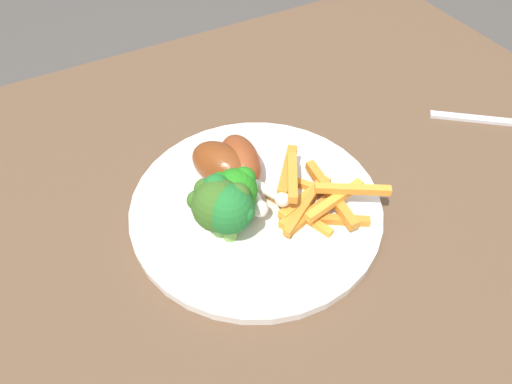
{
  "coord_description": "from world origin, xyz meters",
  "views": [
    {
      "loc": [
        -0.13,
        -0.27,
        1.17
      ],
      "look_at": [
        0.04,
        0.04,
        0.77
      ],
      "focal_mm": 32.76,
      "sensor_mm": 36.0,
      "label": 1
    }
  ],
  "objects_px": {
    "broccoli_floret_front": "(220,203)",
    "broccoli_floret_middle": "(228,207)",
    "fork": "(499,121)",
    "broccoli_floret_back": "(234,190)",
    "chicken_drumstick_far": "(241,163)",
    "dining_table": "(241,292)",
    "chicken_drumstick_near": "(225,166)",
    "dinner_plate": "(256,207)",
    "carrot_fries_pile": "(313,197)"
  },
  "relations": [
    {
      "from": "broccoli_floret_middle",
      "to": "chicken_drumstick_near",
      "type": "relative_size",
      "value": 0.55
    },
    {
      "from": "broccoli_floret_back",
      "to": "broccoli_floret_middle",
      "type": "bearing_deg",
      "value": -129.41
    },
    {
      "from": "broccoli_floret_back",
      "to": "carrot_fries_pile",
      "type": "relative_size",
      "value": 0.51
    },
    {
      "from": "broccoli_floret_middle",
      "to": "carrot_fries_pile",
      "type": "xyz_separation_m",
      "value": [
        0.1,
        -0.01,
        -0.03
      ]
    },
    {
      "from": "fork",
      "to": "broccoli_floret_back",
      "type": "bearing_deg",
      "value": 35.57
    },
    {
      "from": "broccoli_floret_front",
      "to": "chicken_drumstick_far",
      "type": "distance_m",
      "value": 0.09
    },
    {
      "from": "broccoli_floret_back",
      "to": "chicken_drumstick_near",
      "type": "relative_size",
      "value": 0.5
    },
    {
      "from": "broccoli_floret_back",
      "to": "fork",
      "type": "distance_m",
      "value": 0.41
    },
    {
      "from": "broccoli_floret_middle",
      "to": "chicken_drumstick_far",
      "type": "xyz_separation_m",
      "value": [
        0.05,
        0.07,
        -0.02
      ]
    },
    {
      "from": "broccoli_floret_front",
      "to": "dining_table",
      "type": "bearing_deg",
      "value": -67.06
    },
    {
      "from": "dinner_plate",
      "to": "broccoli_floret_front",
      "type": "xyz_separation_m",
      "value": [
        -0.05,
        -0.02,
        0.05
      ]
    },
    {
      "from": "broccoli_floret_middle",
      "to": "chicken_drumstick_far",
      "type": "bearing_deg",
      "value": 54.37
    },
    {
      "from": "chicken_drumstick_near",
      "to": "fork",
      "type": "xyz_separation_m",
      "value": [
        0.4,
        -0.07,
        -0.03
      ]
    },
    {
      "from": "broccoli_floret_middle",
      "to": "broccoli_floret_back",
      "type": "distance_m",
      "value": 0.03
    },
    {
      "from": "chicken_drumstick_near",
      "to": "chicken_drumstick_far",
      "type": "xyz_separation_m",
      "value": [
        0.02,
        -0.0,
        -0.0
      ]
    },
    {
      "from": "broccoli_floret_middle",
      "to": "chicken_drumstick_near",
      "type": "xyz_separation_m",
      "value": [
        0.03,
        0.08,
        -0.02
      ]
    },
    {
      "from": "broccoli_floret_front",
      "to": "fork",
      "type": "relative_size",
      "value": 0.39
    },
    {
      "from": "fork",
      "to": "dining_table",
      "type": "bearing_deg",
      "value": 40.28
    },
    {
      "from": "broccoli_floret_back",
      "to": "fork",
      "type": "height_order",
      "value": "broccoli_floret_back"
    },
    {
      "from": "broccoli_floret_back",
      "to": "chicken_drumstick_far",
      "type": "relative_size",
      "value": 0.52
    },
    {
      "from": "fork",
      "to": "chicken_drumstick_far",
      "type": "bearing_deg",
      "value": 27.73
    },
    {
      "from": "broccoli_floret_front",
      "to": "chicken_drumstick_near",
      "type": "bearing_deg",
      "value": 61.24
    },
    {
      "from": "dinner_plate",
      "to": "fork",
      "type": "xyz_separation_m",
      "value": [
        0.38,
        -0.02,
        -0.0
      ]
    },
    {
      "from": "chicken_drumstick_near",
      "to": "fork",
      "type": "height_order",
      "value": "chicken_drumstick_near"
    },
    {
      "from": "dining_table",
      "to": "dinner_plate",
      "type": "relative_size",
      "value": 3.97
    },
    {
      "from": "carrot_fries_pile",
      "to": "chicken_drumstick_far",
      "type": "height_order",
      "value": "chicken_drumstick_far"
    },
    {
      "from": "broccoli_floret_front",
      "to": "broccoli_floret_back",
      "type": "xyz_separation_m",
      "value": [
        0.02,
        0.01,
        -0.0
      ]
    },
    {
      "from": "dining_table",
      "to": "fork",
      "type": "distance_m",
      "value": 0.43
    },
    {
      "from": "dinner_plate",
      "to": "carrot_fries_pile",
      "type": "height_order",
      "value": "carrot_fries_pile"
    },
    {
      "from": "broccoli_floret_back",
      "to": "chicken_drumstick_far",
      "type": "bearing_deg",
      "value": 56.17
    },
    {
      "from": "fork",
      "to": "chicken_drumstick_near",
      "type": "bearing_deg",
      "value": 27.69
    },
    {
      "from": "dining_table",
      "to": "broccoli_floret_front",
      "type": "xyz_separation_m",
      "value": [
        -0.01,
        0.02,
        0.16
      ]
    },
    {
      "from": "dining_table",
      "to": "broccoli_floret_back",
      "type": "relative_size",
      "value": 17.3
    },
    {
      "from": "dining_table",
      "to": "broccoli_floret_front",
      "type": "bearing_deg",
      "value": 112.94
    },
    {
      "from": "carrot_fries_pile",
      "to": "dining_table",
      "type": "bearing_deg",
      "value": -177.2
    },
    {
      "from": "dinner_plate",
      "to": "broccoli_floret_middle",
      "type": "relative_size",
      "value": 3.96
    },
    {
      "from": "broccoli_floret_middle",
      "to": "chicken_drumstick_near",
      "type": "distance_m",
      "value": 0.09
    },
    {
      "from": "dining_table",
      "to": "carrot_fries_pile",
      "type": "relative_size",
      "value": 8.77
    },
    {
      "from": "broccoli_floret_front",
      "to": "carrot_fries_pile",
      "type": "relative_size",
      "value": 0.56
    },
    {
      "from": "dining_table",
      "to": "carrot_fries_pile",
      "type": "bearing_deg",
      "value": 2.8
    },
    {
      "from": "dining_table",
      "to": "broccoli_floret_back",
      "type": "bearing_deg",
      "value": 68.57
    },
    {
      "from": "carrot_fries_pile",
      "to": "fork",
      "type": "height_order",
      "value": "carrot_fries_pile"
    },
    {
      "from": "broccoli_floret_front",
      "to": "fork",
      "type": "bearing_deg",
      "value": -0.77
    },
    {
      "from": "dining_table",
      "to": "dinner_plate",
      "type": "bearing_deg",
      "value": 42.36
    },
    {
      "from": "broccoli_floret_back",
      "to": "chicken_drumstick_far",
      "type": "xyz_separation_m",
      "value": [
        0.03,
        0.05,
        -0.02
      ]
    },
    {
      "from": "chicken_drumstick_near",
      "to": "dinner_plate",
      "type": "bearing_deg",
      "value": -73.03
    },
    {
      "from": "carrot_fries_pile",
      "to": "chicken_drumstick_near",
      "type": "relative_size",
      "value": 0.98
    },
    {
      "from": "broccoli_floret_front",
      "to": "broccoli_floret_middle",
      "type": "relative_size",
      "value": 1.0
    },
    {
      "from": "broccoli_floret_front",
      "to": "broccoli_floret_middle",
      "type": "bearing_deg",
      "value": -67.34
    },
    {
      "from": "dining_table",
      "to": "broccoli_floret_front",
      "type": "height_order",
      "value": "broccoli_floret_front"
    }
  ]
}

